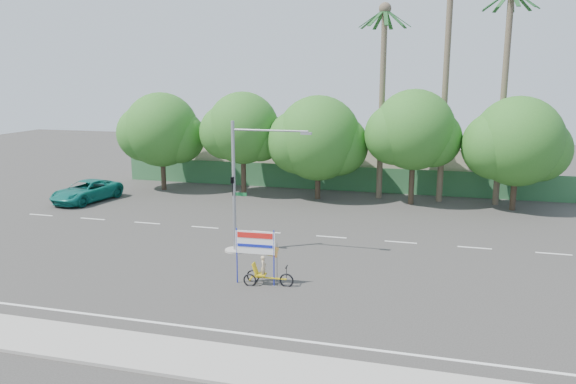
# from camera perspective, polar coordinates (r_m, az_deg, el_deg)

# --- Properties ---
(ground) EXTENTS (120.00, 120.00, 0.00)m
(ground) POSITION_cam_1_polar(r_m,az_deg,el_deg) (26.17, -3.31, -9.03)
(ground) COLOR #33302D
(ground) RESTS_ON ground
(sidewalk_near) EXTENTS (50.00, 2.40, 0.12)m
(sidewalk_near) POSITION_cam_1_polar(r_m,az_deg,el_deg) (19.82, -10.49, -16.21)
(sidewalk_near) COLOR gray
(sidewalk_near) RESTS_ON ground
(fence) EXTENTS (38.00, 0.08, 2.00)m
(fence) POSITION_cam_1_polar(r_m,az_deg,el_deg) (46.11, 5.18, 1.39)
(fence) COLOR #336B3D
(fence) RESTS_ON ground
(building_left) EXTENTS (12.00, 8.00, 4.00)m
(building_left) POSITION_cam_1_polar(r_m,az_deg,el_deg) (52.82, -4.68, 3.82)
(building_left) COLOR beige
(building_left) RESTS_ON ground
(building_right) EXTENTS (14.00, 8.00, 3.60)m
(building_right) POSITION_cam_1_polar(r_m,az_deg,el_deg) (49.74, 15.25, 2.71)
(building_right) COLOR beige
(building_right) RESTS_ON ground
(tree_far_left) EXTENTS (7.14, 6.00, 7.96)m
(tree_far_left) POSITION_cam_1_polar(r_m,az_deg,el_deg) (46.86, -12.78, 5.96)
(tree_far_left) COLOR #473828
(tree_far_left) RESTS_ON ground
(tree_left) EXTENTS (6.66, 5.60, 8.07)m
(tree_left) POSITION_cam_1_polar(r_m,az_deg,el_deg) (43.99, -4.66, 6.23)
(tree_left) COLOR #473828
(tree_left) RESTS_ON ground
(tree_center) EXTENTS (7.62, 6.40, 7.85)m
(tree_center) POSITION_cam_1_polar(r_m,az_deg,el_deg) (42.40, 3.02, 5.24)
(tree_center) COLOR #473828
(tree_center) RESTS_ON ground
(tree_right) EXTENTS (6.90, 5.80, 8.36)m
(tree_right) POSITION_cam_1_polar(r_m,az_deg,el_deg) (41.41, 12.60, 5.89)
(tree_right) COLOR #473828
(tree_right) RESTS_ON ground
(tree_far_right) EXTENTS (7.38, 6.20, 7.94)m
(tree_far_right) POSITION_cam_1_polar(r_m,az_deg,el_deg) (41.74, 22.22, 4.53)
(tree_far_right) COLOR #473828
(tree_far_right) RESTS_ON ground
(palm_tall) EXTENTS (3.73, 3.79, 17.45)m
(palm_tall) POSITION_cam_1_polar(r_m,az_deg,el_deg) (42.68, 15.84, 12.93)
(palm_tall) COLOR #70604C
(palm_tall) RESTS_ON ground
(palm_mid) EXTENTS (3.73, 3.79, 15.45)m
(palm_mid) POSITION_cam_1_polar(r_m,az_deg,el_deg) (42.87, 21.21, 11.16)
(palm_mid) COLOR #70604C
(palm_mid) RESTS_ON ground
(palm_short) EXTENTS (3.73, 3.79, 14.45)m
(palm_short) POSITION_cam_1_polar(r_m,az_deg,el_deg) (42.89, 9.59, 11.06)
(palm_short) COLOR #70604C
(palm_short) RESTS_ON ground
(traffic_signal) EXTENTS (4.72, 1.10, 7.00)m
(traffic_signal) POSITION_cam_1_polar(r_m,az_deg,el_deg) (29.65, -4.96, -0.67)
(traffic_signal) COLOR gray
(traffic_signal) RESTS_ON ground
(trike_billboard) EXTENTS (2.67, 0.64, 2.62)m
(trike_billboard) POSITION_cam_1_polar(r_m,az_deg,el_deg) (25.41, -2.78, -7.14)
(trike_billboard) COLOR black
(trike_billboard) RESTS_ON ground
(pickup_truck) EXTENTS (3.57, 6.05, 1.58)m
(pickup_truck) POSITION_cam_1_polar(r_m,az_deg,el_deg) (44.55, -19.79, 0.08)
(pickup_truck) COLOR #0F6F63
(pickup_truck) RESTS_ON ground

